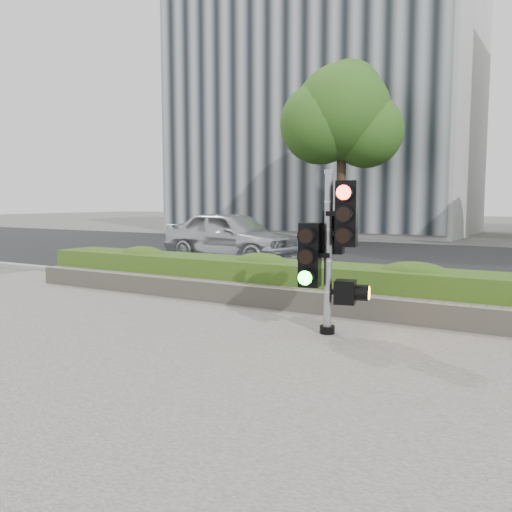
% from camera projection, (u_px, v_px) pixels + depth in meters
% --- Properties ---
extents(ground, '(120.00, 120.00, 0.00)m').
position_uv_depth(ground, '(242.00, 340.00, 6.90)').
color(ground, '#51514C').
rests_on(ground, ground).
extents(sidewalk, '(16.00, 11.00, 0.03)m').
position_uv_depth(sidewalk, '(91.00, 401.00, 4.76)').
color(sidewalk, '#9E9389').
rests_on(sidewalk, ground).
extents(road, '(60.00, 13.00, 0.02)m').
position_uv_depth(road, '(428.00, 262.00, 15.45)').
color(road, black).
rests_on(road, ground).
extents(curb, '(60.00, 0.25, 0.12)m').
position_uv_depth(curb, '(337.00, 297.00, 9.59)').
color(curb, gray).
rests_on(curb, ground).
extents(stone_wall, '(12.00, 0.32, 0.34)m').
position_uv_depth(stone_wall, '(307.00, 301.00, 8.51)').
color(stone_wall, gray).
rests_on(stone_wall, sidewalk).
extents(hedge, '(12.00, 1.00, 0.68)m').
position_uv_depth(hedge, '(323.00, 284.00, 9.05)').
color(hedge, olive).
rests_on(hedge, sidewalk).
extents(building_left, '(16.00, 9.00, 15.00)m').
position_uv_depth(building_left, '(324.00, 98.00, 30.38)').
color(building_left, '#B7B7B2').
rests_on(building_left, ground).
extents(tree_left, '(4.61, 4.03, 7.34)m').
position_uv_depth(tree_left, '(342.00, 116.00, 21.13)').
color(tree_left, black).
rests_on(tree_left, ground).
extents(traffic_signal, '(0.77, 0.63, 2.13)m').
position_uv_depth(traffic_signal, '(331.00, 244.00, 7.01)').
color(traffic_signal, black).
rests_on(traffic_signal, sidewalk).
extents(car_silver, '(4.47, 2.26, 1.46)m').
position_uv_depth(car_silver, '(231.00, 236.00, 15.65)').
color(car_silver, '#B7B9BF').
rests_on(car_silver, road).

